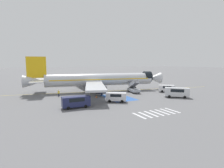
# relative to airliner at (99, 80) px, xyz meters

# --- Properties ---
(ground_plane) EXTENTS (600.00, 600.00, 0.00)m
(ground_plane) POSITION_rel_airliner_xyz_m (-1.21, 0.83, -3.49)
(ground_plane) COLOR slate
(apron_leadline_yellow) EXTENTS (73.89, 15.01, 0.01)m
(apron_leadline_yellow) POSITION_rel_airliner_xyz_m (0.71, -0.14, -3.49)
(apron_leadline_yellow) COLOR gold
(apron_leadline_yellow) RESTS_ON ground_plane
(apron_stand_patch_blue) EXTENTS (5.95, 9.85, 0.01)m
(apron_stand_patch_blue) POSITION_rel_airliner_xyz_m (0.71, -10.57, -3.49)
(apron_stand_patch_blue) COLOR #2856A8
(apron_stand_patch_blue) RESTS_ON ground_plane
(apron_walkway_bar_0) EXTENTS (0.44, 3.60, 0.01)m
(apron_walkway_bar_0) POSITION_rel_airliner_xyz_m (-3.49, -25.21, -3.49)
(apron_walkway_bar_0) COLOR silver
(apron_walkway_bar_0) RESTS_ON ground_plane
(apron_walkway_bar_1) EXTENTS (0.44, 3.60, 0.01)m
(apron_walkway_bar_1) POSITION_rel_airliner_xyz_m (-2.29, -25.21, -3.49)
(apron_walkway_bar_1) COLOR silver
(apron_walkway_bar_1) RESTS_ON ground_plane
(apron_walkway_bar_2) EXTENTS (0.44, 3.60, 0.01)m
(apron_walkway_bar_2) POSITION_rel_airliner_xyz_m (-1.09, -25.21, -3.49)
(apron_walkway_bar_2) COLOR silver
(apron_walkway_bar_2) RESTS_ON ground_plane
(apron_walkway_bar_3) EXTENTS (0.44, 3.60, 0.01)m
(apron_walkway_bar_3) POSITION_rel_airliner_xyz_m (0.11, -25.21, -3.49)
(apron_walkway_bar_3) COLOR silver
(apron_walkway_bar_3) RESTS_ON ground_plane
(apron_walkway_bar_4) EXTENTS (0.44, 3.60, 0.01)m
(apron_walkway_bar_4) POSITION_rel_airliner_xyz_m (1.31, -25.21, -3.49)
(apron_walkway_bar_4) COLOR silver
(apron_walkway_bar_4) RESTS_ON ground_plane
(apron_walkway_bar_5) EXTENTS (0.44, 3.60, 0.01)m
(apron_walkway_bar_5) POSITION_rel_airliner_xyz_m (2.51, -25.21, -3.49)
(apron_walkway_bar_5) COLOR silver
(apron_walkway_bar_5) RESTS_ON ground_plane
(apron_walkway_bar_6) EXTENTS (0.44, 3.60, 0.01)m
(apron_walkway_bar_6) POSITION_rel_airliner_xyz_m (3.71, -25.21, -3.49)
(apron_walkway_bar_6) COLOR silver
(apron_walkway_bar_6) RESTS_ON ground_plane
(airliner) EXTENTS (40.44, 36.16, 10.08)m
(airliner) POSITION_rel_airliner_xyz_m (0.00, 0.00, 0.00)
(airliner) COLOR silver
(airliner) RESTS_ON ground_plane
(boarding_stairs_forward) EXTENTS (3.10, 5.51, 3.79)m
(boarding_stairs_forward) POSITION_rel_airliner_xyz_m (8.31, -6.07, -2.53)
(boarding_stairs_forward) COLOR #ADB2BA
(boarding_stairs_forward) RESTS_ON ground_plane
(fuel_tanker) EXTENTS (10.01, 3.80, 3.33)m
(fuel_tanker) POSITION_rel_airliner_xyz_m (-5.86, 22.19, -1.82)
(fuel_tanker) COLOR #38383D
(fuel_tanker) RESTS_ON ground_plane
(service_van_0) EXTENTS (4.59, 3.92, 2.01)m
(service_van_0) POSITION_rel_airliner_xyz_m (-1.97, -14.66, -2.28)
(service_van_0) COLOR silver
(service_van_0) RESTS_ON ground_plane
(service_van_1) EXTENTS (5.38, 5.10, 2.37)m
(service_van_1) POSITION_rel_airliner_xyz_m (13.59, -17.04, -2.08)
(service_van_1) COLOR silver
(service_van_1) RESTS_ON ground_plane
(service_van_2) EXTENTS (5.25, 2.16, 2.19)m
(service_van_2) POSITION_rel_airliner_xyz_m (-11.11, -15.77, -2.18)
(service_van_2) COLOR #1E234C
(service_van_2) RESTS_ON ground_plane
(service_van_3) EXTENTS (4.60, 4.05, 2.01)m
(service_van_3) POSITION_rel_airliner_xyz_m (17.14, -9.93, -2.28)
(service_van_3) COLOR silver
(service_van_3) RESTS_ON ground_plane
(ground_crew_0) EXTENTS (0.44, 0.24, 1.59)m
(ground_crew_0) POSITION_rel_airliner_xyz_m (-11.99, -2.70, -2.58)
(ground_crew_0) COLOR #191E38
(ground_crew_0) RESTS_ON ground_plane
(ground_crew_1) EXTENTS (0.26, 0.44, 1.79)m
(ground_crew_1) POSITION_rel_airliner_xyz_m (-4.05, -3.98, -2.46)
(ground_crew_1) COLOR #2D2D33
(ground_crew_1) RESTS_ON ground_plane
(ground_crew_2) EXTENTS (0.49, 0.39, 1.85)m
(ground_crew_2) POSITION_rel_airliner_xyz_m (-1.75, -3.42, -2.42)
(ground_crew_2) COLOR black
(ground_crew_2) RESTS_ON ground_plane
(ground_crew_3) EXTENTS (0.48, 0.34, 1.73)m
(ground_crew_3) POSITION_rel_airliner_xyz_m (-1.64, -5.98, -2.49)
(ground_crew_3) COLOR #191E38
(ground_crew_3) RESTS_ON ground_plane
(traffic_cone_0) EXTENTS (0.48, 0.48, 0.53)m
(traffic_cone_0) POSITION_rel_airliner_xyz_m (-4.02, -8.31, -3.22)
(traffic_cone_0) COLOR orange
(traffic_cone_0) RESTS_ON ground_plane
(traffic_cone_1) EXTENTS (0.58, 0.58, 0.64)m
(traffic_cone_1) POSITION_rel_airliner_xyz_m (0.76, -5.65, -3.17)
(traffic_cone_1) COLOR orange
(traffic_cone_1) RESTS_ON ground_plane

